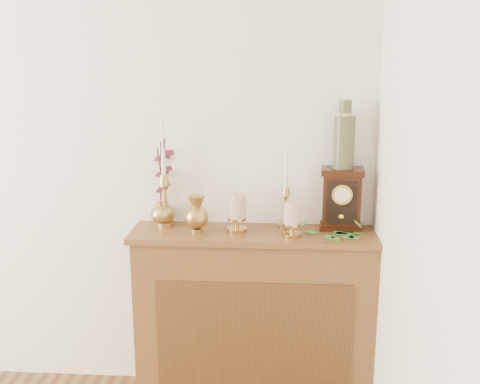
# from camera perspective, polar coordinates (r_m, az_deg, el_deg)

# --- Properties ---
(console_shelf) EXTENTS (1.24, 0.34, 0.93)m
(console_shelf) POSITION_cam_1_polar(r_m,az_deg,el_deg) (2.99, 1.47, -13.08)
(console_shelf) COLOR brown
(console_shelf) RESTS_ON ground
(candlestick_left) EXTENTS (0.09, 0.09, 0.55)m
(candlestick_left) POSITION_cam_1_polar(r_m,az_deg,el_deg) (2.87, -7.68, 0.01)
(candlestick_left) COLOR tan
(candlestick_left) RESTS_ON console_shelf
(candlestick_center) EXTENTS (0.07, 0.07, 0.43)m
(candlestick_center) POSITION_cam_1_polar(r_m,az_deg,el_deg) (2.83, 4.66, -0.90)
(candlestick_center) COLOR tan
(candlestick_center) RESTS_ON console_shelf
(bud_vase) EXTENTS (0.12, 0.12, 0.19)m
(bud_vase) POSITION_cam_1_polar(r_m,az_deg,el_deg) (2.77, -4.42, -2.31)
(bud_vase) COLOR tan
(bud_vase) RESTS_ON console_shelf
(ginger_jar) EXTENTS (0.19, 0.20, 0.46)m
(ginger_jar) POSITION_cam_1_polar(r_m,az_deg,el_deg) (2.92, -7.74, 0.74)
(ginger_jar) COLOR tan
(ginger_jar) RESTS_ON console_shelf
(pillar_candle_left) EXTENTS (0.10, 0.10, 0.20)m
(pillar_candle_left) POSITION_cam_1_polar(r_m,az_deg,el_deg) (2.78, -0.33, -1.97)
(pillar_candle_left) COLOR #C18C43
(pillar_candle_left) RESTS_ON console_shelf
(pillar_candle_right) EXTENTS (0.09, 0.09, 0.18)m
(pillar_candle_right) POSITION_cam_1_polar(r_m,az_deg,el_deg) (2.72, 5.33, -2.61)
(pillar_candle_right) COLOR #C18C43
(pillar_candle_right) RESTS_ON console_shelf
(ivy_garland) EXTENTS (0.44, 0.21, 0.08)m
(ivy_garland) POSITION_cam_1_polar(r_m,az_deg,el_deg) (2.77, 9.33, -4.10)
(ivy_garland) COLOR #3A742C
(ivy_garland) RESTS_ON console_shelf
(mantel_clock) EXTENTS (0.22, 0.16, 0.31)m
(mantel_clock) POSITION_cam_1_polar(r_m,az_deg,el_deg) (2.86, 10.27, -0.73)
(mantel_clock) COLOR black
(mantel_clock) RESTS_ON console_shelf
(ceramic_vase) EXTENTS (0.10, 0.10, 0.33)m
(ceramic_vase) POSITION_cam_1_polar(r_m,az_deg,el_deg) (2.80, 10.54, 5.41)
(ceramic_vase) COLOR #1A3427
(ceramic_vase) RESTS_ON mantel_clock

